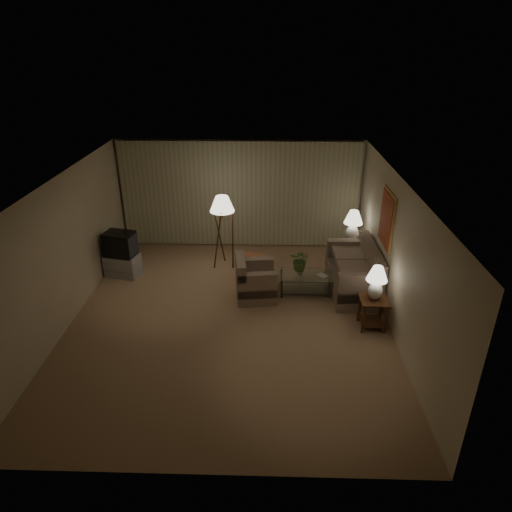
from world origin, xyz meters
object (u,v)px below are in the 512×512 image
Objects in this scene: armchair at (256,282)px; side_table_far at (351,249)px; crt_tv at (120,244)px; ottoman at (250,266)px; side_table_near at (373,308)px; sofa at (353,273)px; tv_cabinet at (123,265)px; floor_lamp at (223,230)px; table_lamp_near at (377,280)px; table_lamp_far at (353,223)px; vase at (300,272)px; coffee_table at (307,280)px.

armchair is 2.69m from side_table_far.
crt_tv is 1.16× the size of ottoman.
side_table_far is (-0.00, 2.60, -0.02)m from side_table_near.
sofa reaches higher than ottoman.
tv_cabinet is (-3.02, 0.86, -0.10)m from armchair.
floor_lamp is at bearing 26.01° from crt_tv.
side_table_near is 3.87m from floor_lamp.
table_lamp_near is at bearing 5.35° from sofa.
sofa is at bearing -17.41° from ottoman.
sofa is 3.07× the size of side_table_near.
sofa is 2.05m from armchair.
table_lamp_far is (-0.00, 2.60, 0.63)m from side_table_near.
table_lamp_far reaches higher than ottoman.
side_table_near is 0.81× the size of table_lamp_far.
ottoman is (2.87, 0.14, -0.05)m from tv_cabinet.
side_table_near is 0.84× the size of crt_tv.
floor_lamp is 2.12m from vase.
coffee_table reaches higher than ottoman.
crt_tv is (-4.09, 0.64, 0.49)m from coffee_table.
ottoman is (2.87, 0.14, -0.57)m from crt_tv.
armchair is 0.86× the size of coffee_table.
coffee_table is (1.06, 0.22, -0.08)m from armchair.
sofa is at bearing -20.96° from floor_lamp.
table_lamp_near reaches higher than ottoman.
coffee_table is (-1.11, 1.25, -0.71)m from table_lamp_near.
ottoman is (-2.33, 2.04, -0.20)m from side_table_near.
floor_lamp is (2.23, 0.54, 0.13)m from crt_tv.
tv_cabinet is at bearing 0.00° from crt_tv.
tv_cabinet is 3.99m from vase.
coffee_table is at bearing -129.54° from table_lamp_far.
sofa is at bearing -87.86° from armchair.
table_lamp_near reaches higher than side_table_far.
side_table_near is (0.15, -1.35, 0.00)m from sofa.
table_lamp_far is 0.44× the size of floor_lamp.
side_table_near is 1.00× the size of side_table_far.
side_table_far reaches higher than coffee_table.
table_lamp_far is 1.91m from coffee_table.
sofa is 13.43× the size of vase.
side_table_near is at bearing -90.00° from side_table_far.
table_lamp_near is 0.38× the size of floor_lamp.
ottoman is at bearing 15.26° from crt_tv.
crt_tv is 0.42× the size of floor_lamp.
table_lamp_far is at bearing 20.15° from crt_tv.
side_table_far is 0.75× the size of tv_cabinet.
sofa is 5.09m from crt_tv.
table_lamp_near is (0.00, -2.60, 0.60)m from side_table_far.
sofa reaches higher than side_table_near.
coffee_table is 1.49× the size of tv_cabinet.
table_lamp_near is at bearing 172.87° from side_table_near.
side_table_far is 0.84× the size of crt_tv.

